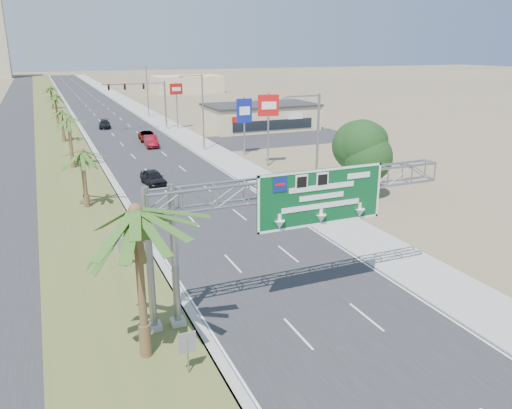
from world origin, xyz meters
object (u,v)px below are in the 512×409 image
object	(u,v)px
car_right_lane	(147,136)
signal_mast	(153,101)
car_left_lane	(153,178)
car_mid_lane	(151,141)
store_building	(261,117)
pole_sign_blue	(244,113)
car_far	(105,124)
palm_near	(135,212)
pole_sign_red_near	(268,109)
pole_sign_red_far	(176,93)
sign_gantry	(290,197)

from	to	relation	value
car_right_lane	signal_mast	bearing A→B (deg)	76.18
car_left_lane	car_mid_lane	xyz separation A→B (m)	(4.06, 20.38, 0.02)
store_building	pole_sign_blue	world-z (taller)	pole_sign_blue
car_far	palm_near	bearing A→B (deg)	-88.14
store_building	car_right_lane	xyz separation A→B (m)	(-20.00, -3.49, -1.30)
pole_sign_blue	pole_sign_red_near	bearing A→B (deg)	-88.88
car_right_lane	pole_sign_red_far	world-z (taller)	pole_sign_red_far
signal_mast	pole_sign_red_far	distance (m)	4.07
sign_gantry	pole_sign_blue	distance (m)	39.50
palm_near	sign_gantry	bearing A→B (deg)	13.32
pole_sign_blue	car_mid_lane	bearing A→B (deg)	134.46
signal_mast	car_mid_lane	xyz separation A→B (m)	(-3.67, -14.41, -4.07)
pole_sign_blue	pole_sign_red_far	world-z (taller)	pole_sign_red_far
pole_sign_red_far	pole_sign_red_near	bearing A→B (deg)	-85.13
car_left_lane	store_building	bearing A→B (deg)	43.90
car_right_lane	pole_sign_red_near	xyz separation A→B (m)	(9.65, -22.16, 5.90)
signal_mast	car_left_lane	world-z (taller)	signal_mast
signal_mast	store_building	size ratio (longest dim) A/B	0.57
pole_sign_blue	signal_mast	bearing A→B (deg)	104.44
palm_near	store_building	bearing A→B (deg)	61.72
store_building	pole_sign_red_far	xyz separation A→B (m)	(-13.00, 5.43, 4.12)
car_right_lane	pole_sign_red_far	distance (m)	12.57
car_far	store_building	bearing A→B (deg)	-17.76
car_mid_lane	sign_gantry	bearing A→B (deg)	-88.28
palm_near	pole_sign_red_far	distance (m)	65.99
palm_near	signal_mast	distance (m)	65.60
palm_near	pole_sign_red_near	world-z (taller)	pole_sign_red_near
sign_gantry	pole_sign_blue	world-z (taller)	sign_gantry
sign_gantry	palm_near	world-z (taller)	palm_near
pole_sign_red_far	car_far	bearing A→B (deg)	151.85
car_left_lane	pole_sign_blue	xyz separation A→B (m)	(14.07, 10.18, 4.65)
sign_gantry	pole_sign_red_near	distance (m)	32.97
sign_gantry	car_left_lane	bearing A→B (deg)	93.15
car_left_lane	car_far	size ratio (longest dim) A/B	0.97
signal_mast	store_building	xyz separation A→B (m)	(16.83, -5.97, -2.85)
sign_gantry	car_right_lane	bearing A→B (deg)	86.67
store_building	car_mid_lane	world-z (taller)	store_building
store_building	pole_sign_red_near	world-z (taller)	pole_sign_red_near
car_left_lane	sign_gantry	bearing A→B (deg)	-92.52
signal_mast	car_right_lane	bearing A→B (deg)	-108.53
signal_mast	car_left_lane	size ratio (longest dim) A/B	2.30
car_right_lane	store_building	bearing A→B (deg)	14.61
signal_mast	car_far	xyz separation A→B (m)	(-7.48, 5.51, -4.18)
signal_mast	car_left_lane	bearing A→B (deg)	-102.53
signal_mast	pole_sign_blue	bearing A→B (deg)	-75.56
store_building	car_right_lane	world-z (taller)	store_building
car_far	pole_sign_red_near	size ratio (longest dim) A/B	0.54
car_right_lane	pole_sign_red_near	size ratio (longest dim) A/B	0.59
store_building	pole_sign_red_far	bearing A→B (deg)	157.34
car_far	car_right_lane	bearing A→B (deg)	-66.42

